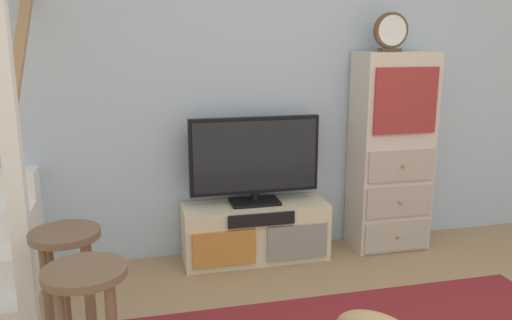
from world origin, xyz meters
The scene contains 7 objects.
back_wall centered at (0.00, 2.46, 1.35)m, with size 6.40×0.12×2.70m, color #A8BCD1.
media_console centered at (-0.30, 2.19, 0.21)m, with size 1.07×0.38×0.43m.
television centered at (-0.30, 2.22, 0.77)m, with size 0.96×0.22×0.65m.
side_cabinet centered at (0.78, 2.20, 0.76)m, with size 0.58×0.38×1.52m.
desk_clock centered at (0.71, 2.19, 1.67)m, with size 0.26×0.08×0.28m.
bar_stool_near centered at (-1.37, 0.67, 0.54)m, with size 0.34×0.34×0.73m.
bar_stool_far centered at (-1.50, 1.16, 0.53)m, with size 0.34×0.34×0.72m.
Camera 1 is at (-1.16, -1.38, 1.63)m, focal length 36.71 mm.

